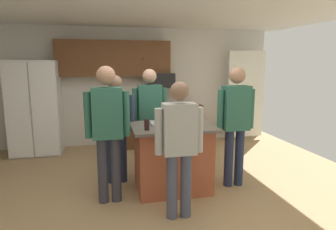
{
  "coord_description": "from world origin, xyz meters",
  "views": [
    {
      "loc": [
        -0.64,
        -3.83,
        1.81
      ],
      "look_at": [
        0.29,
        0.38,
        1.05
      ],
      "focal_mm": 31.09,
      "sensor_mm": 36.0,
      "label": 1
    }
  ],
  "objects": [
    {
      "name": "person_elder_center",
      "position": [
        0.18,
        -0.7,
        0.93
      ],
      "size": [
        0.57,
        0.22,
        1.62
      ],
      "rotation": [
        0.0,
        0.0,
        1.44
      ],
      "color": "#4C5166",
      "rests_on": "ground"
    },
    {
      "name": "serving_tray",
      "position": [
        0.21,
        0.14,
        0.97
      ],
      "size": [
        0.44,
        0.3,
        0.04
      ],
      "color": "#B7B7BC",
      "rests_on": "kitchen_island"
    },
    {
      "name": "glass_stout_tall",
      "position": [
        0.42,
        -0.2,
        1.02
      ],
      "size": [
        0.07,
        0.07,
        0.14
      ],
      "color": "black",
      "rests_on": "kitchen_island"
    },
    {
      "name": "person_guest_left",
      "position": [
        -0.48,
        0.52,
        0.95
      ],
      "size": [
        0.57,
        0.22,
        1.65
      ],
      "rotation": [
        0.0,
        0.0,
        -0.52
      ],
      "color": "#232D4C",
      "rests_on": "ground"
    },
    {
      "name": "mug_blue_stoneware",
      "position": [
        0.53,
        0.11,
        1.0
      ],
      "size": [
        0.13,
        0.09,
        0.09
      ],
      "color": "#4C6B99",
      "rests_on": "kitchen_island"
    },
    {
      "name": "tumbler_amber",
      "position": [
        0.46,
        0.36,
        1.03
      ],
      "size": [
        0.07,
        0.07,
        0.15
      ],
      "color": "black",
      "rests_on": "kitchen_island"
    },
    {
      "name": "kitchen_island",
      "position": [
        0.29,
        0.08,
        0.48
      ],
      "size": [
        1.16,
        0.87,
        0.95
      ],
      "color": "#AD5638",
      "rests_on": "ground"
    },
    {
      "name": "french_door_window_panel",
      "position": [
        2.6,
        2.4,
        1.1
      ],
      "size": [
        0.9,
        0.06,
        2.0
      ],
      "primitive_type": "cube",
      "color": "white",
      "rests_on": "ground"
    },
    {
      "name": "mug_ceramic_white",
      "position": [
        0.18,
        0.34,
        1.0
      ],
      "size": [
        0.13,
        0.09,
        0.1
      ],
      "color": "white",
      "rests_on": "kitchen_island"
    },
    {
      "name": "cabinet_run_upper",
      "position": [
        -0.4,
        2.6,
        1.93
      ],
      "size": [
        2.4,
        0.38,
        0.75
      ],
      "color": "brown"
    },
    {
      "name": "cabinet_run_lower",
      "position": [
        0.6,
        2.48,
        0.45
      ],
      "size": [
        1.8,
        0.63,
        0.9
      ],
      "color": "brown",
      "rests_on": "ground"
    },
    {
      "name": "refrigerator",
      "position": [
        -2.0,
        2.38,
        0.94
      ],
      "size": [
        0.95,
        0.76,
        1.88
      ],
      "color": "white",
      "rests_on": "ground"
    },
    {
      "name": "microwave_over_range",
      "position": [
        0.6,
        2.5,
        1.45
      ],
      "size": [
        0.56,
        0.4,
        0.32
      ],
      "primitive_type": "cube",
      "color": "black"
    },
    {
      "name": "person_guest_by_door",
      "position": [
        -0.61,
        -0.12,
        1.04
      ],
      "size": [
        0.57,
        0.24,
        1.79
      ],
      "rotation": [
        0.0,
        0.0,
        0.22
      ],
      "color": "#383842",
      "rests_on": "ground"
    },
    {
      "name": "ceiling",
      "position": [
        0.0,
        0.0,
        2.6
      ],
      "size": [
        7.04,
        7.04,
        0.0
      ],
      "primitive_type": "plane",
      "color": "white"
    },
    {
      "name": "person_host_foreground",
      "position": [
        0.09,
        0.85,
        1.0
      ],
      "size": [
        0.57,
        0.23,
        1.73
      ],
      "rotation": [
        0.0,
        0.0,
        -1.31
      ],
      "color": "#4C5166",
      "rests_on": "ground"
    },
    {
      "name": "back_wall",
      "position": [
        0.0,
        2.8,
        1.3
      ],
      "size": [
        6.4,
        0.1,
        2.6
      ],
      "primitive_type": "cube",
      "color": "silver",
      "rests_on": "ground"
    },
    {
      "name": "glass_dark_ale",
      "position": [
        0.31,
        -0.1,
        1.01
      ],
      "size": [
        0.08,
        0.08,
        0.12
      ],
      "color": "black",
      "rests_on": "kitchen_island"
    },
    {
      "name": "person_guest_right",
      "position": [
        1.22,
        0.02,
        1.03
      ],
      "size": [
        0.57,
        0.23,
        1.76
      ],
      "rotation": [
        0.0,
        0.0,
        3.07
      ],
      "color": "#232D4C",
      "rests_on": "ground"
    },
    {
      "name": "glass_short_whisky",
      "position": [
        -0.11,
        -0.14,
        1.02
      ],
      "size": [
        0.07,
        0.07,
        0.14
      ],
      "color": "black",
      "rests_on": "kitchen_island"
    },
    {
      "name": "floor",
      "position": [
        0.0,
        0.0,
        0.0
      ],
      "size": [
        7.04,
        7.04,
        0.0
      ],
      "primitive_type": "plane",
      "color": "tan",
      "rests_on": "ground"
    }
  ]
}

